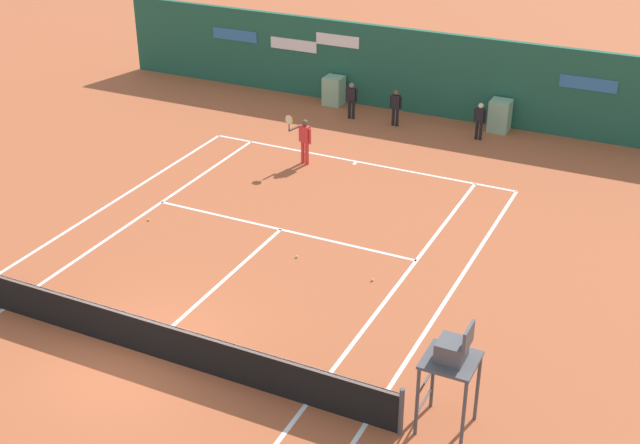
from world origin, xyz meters
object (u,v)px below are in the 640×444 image
at_px(player_on_baseline, 304,138).
at_px(ball_kid_right_post, 396,105).
at_px(ball_kid_left_post, 351,98).
at_px(ball_kid_centre_post, 480,119).
at_px(tennis_ball_by_sideline, 149,220).
at_px(umpire_chair, 452,359).
at_px(tennis_ball_near_service_line, 297,257).
at_px(tennis_ball_mid_court, 372,280).

distance_m(player_on_baseline, ball_kid_right_post, 4.73).
bearing_deg(player_on_baseline, ball_kid_right_post, -94.46).
bearing_deg(ball_kid_left_post, ball_kid_centre_post, 175.33).
relative_size(player_on_baseline, tennis_ball_by_sideline, 25.99).
relative_size(ball_kid_centre_post, ball_kid_left_post, 0.98).
bearing_deg(player_on_baseline, ball_kid_left_post, -73.06).
height_order(umpire_chair, tennis_ball_near_service_line, umpire_chair).
height_order(tennis_ball_mid_court, tennis_ball_near_service_line, same).
relative_size(player_on_baseline, tennis_ball_near_service_line, 25.99).
bearing_deg(tennis_ball_by_sideline, umpire_chair, -24.22).
bearing_deg(ball_kid_left_post, tennis_ball_near_service_line, 101.46).
bearing_deg(player_on_baseline, tennis_ball_mid_court, 142.44).
height_order(ball_kid_left_post, tennis_ball_near_service_line, ball_kid_left_post).
bearing_deg(ball_kid_centre_post, tennis_ball_mid_court, 98.38).
bearing_deg(ball_kid_left_post, tennis_ball_mid_court, 111.84).
xyz_separation_m(ball_kid_centre_post, tennis_ball_mid_court, (0.34, -10.36, -0.73)).
bearing_deg(tennis_ball_by_sideline, player_on_baseline, 68.87).
distance_m(player_on_baseline, ball_kid_centre_post, 6.38).
height_order(player_on_baseline, tennis_ball_by_sideline, player_on_baseline).
height_order(ball_kid_centre_post, tennis_ball_mid_court, ball_kid_centre_post).
xyz_separation_m(ball_kid_right_post, tennis_ball_near_service_line, (1.20, -10.14, -0.74)).
bearing_deg(tennis_ball_by_sideline, ball_kid_centre_post, 56.57).
bearing_deg(ball_kid_left_post, ball_kid_right_post, 175.33).
bearing_deg(umpire_chair, tennis_ball_mid_court, 37.52).
height_order(umpire_chair, ball_kid_left_post, umpire_chair).
bearing_deg(tennis_ball_mid_court, tennis_ball_by_sideline, 177.71).
xyz_separation_m(ball_kid_left_post, tennis_ball_mid_court, (5.17, -10.36, -0.75)).
relative_size(umpire_chair, tennis_ball_mid_court, 35.28).
bearing_deg(ball_kid_centre_post, ball_kid_right_post, 6.51).
height_order(player_on_baseline, tennis_ball_mid_court, player_on_baseline).
distance_m(ball_kid_centre_post, tennis_ball_mid_court, 10.39).
bearing_deg(tennis_ball_mid_court, tennis_ball_near_service_line, 174.33).
bearing_deg(tennis_ball_near_service_line, ball_kid_centre_post, 79.39).
xyz_separation_m(ball_kid_centre_post, tennis_ball_by_sideline, (-6.65, -10.08, -0.73)).
bearing_deg(ball_kid_right_post, ball_kid_left_post, -4.19).
xyz_separation_m(umpire_chair, ball_kid_left_post, (-8.53, 14.74, -0.83)).
bearing_deg(ball_kid_left_post, umpire_chair, 115.38).
height_order(ball_kid_right_post, tennis_ball_by_sideline, ball_kid_right_post).
distance_m(umpire_chair, player_on_baseline, 13.12).
bearing_deg(tennis_ball_mid_court, umpire_chair, -52.48).
relative_size(tennis_ball_by_sideline, tennis_ball_near_service_line, 1.00).
xyz_separation_m(tennis_ball_by_sideline, tennis_ball_near_service_line, (4.75, -0.06, 0.00)).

